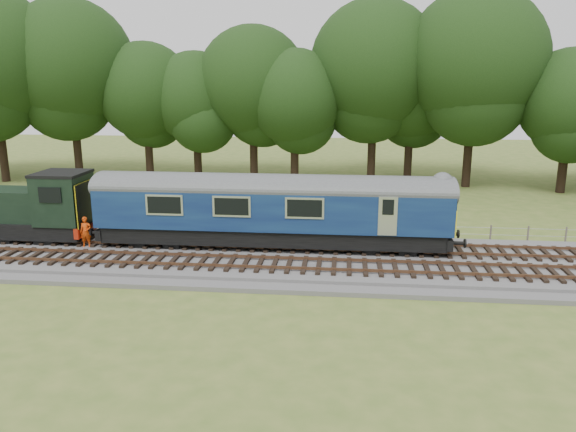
# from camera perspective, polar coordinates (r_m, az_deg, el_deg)

# --- Properties ---
(ground) EXTENTS (120.00, 120.00, 0.00)m
(ground) POSITION_cam_1_polar(r_m,az_deg,el_deg) (28.17, -2.37, -4.58)
(ground) COLOR #4D6826
(ground) RESTS_ON ground
(ballast) EXTENTS (70.00, 7.00, 0.35)m
(ballast) POSITION_cam_1_polar(r_m,az_deg,el_deg) (28.11, -2.37, -4.24)
(ballast) COLOR #4C4C4F
(ballast) RESTS_ON ground
(track_north) EXTENTS (67.20, 2.40, 0.21)m
(track_north) POSITION_cam_1_polar(r_m,az_deg,el_deg) (29.36, -1.98, -2.95)
(track_north) COLOR black
(track_north) RESTS_ON ballast
(track_south) EXTENTS (67.20, 2.40, 0.21)m
(track_south) POSITION_cam_1_polar(r_m,az_deg,el_deg) (26.54, -2.87, -4.82)
(track_south) COLOR black
(track_south) RESTS_ON ballast
(fence) EXTENTS (64.00, 0.12, 1.00)m
(fence) POSITION_cam_1_polar(r_m,az_deg,el_deg) (32.43, -1.23, -2.08)
(fence) COLOR #6B6054
(fence) RESTS_ON ground
(tree_line) EXTENTS (70.00, 8.00, 18.00)m
(tree_line) POSITION_cam_1_polar(r_m,az_deg,el_deg) (49.40, 1.29, 3.47)
(tree_line) COLOR black
(tree_line) RESTS_ON ground
(dmu_railcar) EXTENTS (18.05, 2.86, 3.88)m
(dmu_railcar) POSITION_cam_1_polar(r_m,az_deg,el_deg) (28.78, -1.66, 1.21)
(dmu_railcar) COLOR black
(dmu_railcar) RESTS_ON ground
(shunter_loco) EXTENTS (8.92, 2.60, 3.38)m
(shunter_loco) POSITION_cam_1_polar(r_m,az_deg,el_deg) (33.68, -25.85, 0.58)
(shunter_loco) COLOR black
(shunter_loco) RESTS_ON ground
(worker) EXTENTS (0.65, 0.49, 1.59)m
(worker) POSITION_cam_1_polar(r_m,az_deg,el_deg) (30.90, -19.86, -1.52)
(worker) COLOR #DF420B
(worker) RESTS_ON ballast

